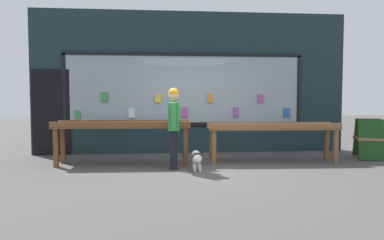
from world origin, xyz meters
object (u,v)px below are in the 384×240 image
(display_table_left, at_px, (123,129))
(display_table_right, at_px, (272,130))
(small_dog, at_px, (197,158))
(person_browsing, at_px, (174,122))
(sandwich_board_sign, at_px, (369,138))

(display_table_left, height_order, display_table_right, display_table_left)
(display_table_left, distance_m, display_table_right, 3.25)
(display_table_right, height_order, small_dog, display_table_right)
(display_table_left, bearing_deg, person_browsing, -29.22)
(person_browsing, distance_m, sandwich_board_sign, 4.66)
(small_dog, bearing_deg, display_table_left, 62.61)
(display_table_left, distance_m, person_browsing, 1.22)
(display_table_left, relative_size, person_browsing, 1.78)
(display_table_right, distance_m, person_browsing, 2.29)
(person_browsing, height_order, small_dog, person_browsing)
(person_browsing, bearing_deg, display_table_right, -71.71)
(person_browsing, bearing_deg, display_table_left, 64.16)
(display_table_left, height_order, person_browsing, person_browsing)
(display_table_right, bearing_deg, person_browsing, -165.09)
(sandwich_board_sign, bearing_deg, person_browsing, -151.17)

